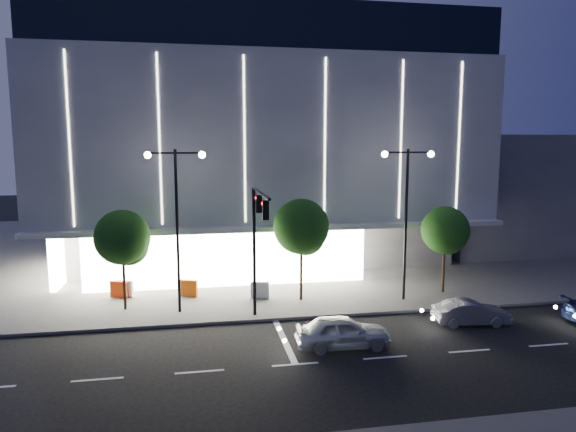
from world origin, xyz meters
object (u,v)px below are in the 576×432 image
at_px(street_lamp_east, 406,202).
at_px(tree_mid, 302,230).
at_px(car_second, 471,313).
at_px(barrier_d, 260,290).
at_px(barrier_b, 124,289).
at_px(tree_left, 123,240).
at_px(tree_right, 445,233).
at_px(barrier_c, 188,288).
at_px(traffic_mast, 257,230).
at_px(car_lead, 343,332).
at_px(barrier_a, 119,289).
at_px(street_lamp_west, 177,207).

height_order(street_lamp_east, tree_mid, street_lamp_east).
bearing_deg(car_second, barrier_d, 65.16).
height_order(car_second, barrier_b, car_second).
distance_m(tree_left, tree_right, 19.00).
bearing_deg(barrier_c, traffic_mast, -35.49).
distance_m(tree_left, car_second, 18.93).
bearing_deg(car_lead, barrier_a, 51.88).
xyz_separation_m(tree_left, barrier_d, (7.61, 0.67, -3.38)).
bearing_deg(barrier_d, car_second, -22.75).
bearing_deg(barrier_c, tree_mid, 6.13).
bearing_deg(street_lamp_west, traffic_mast, -33.65).
bearing_deg(tree_right, tree_mid, 180.00).
relative_size(traffic_mast, street_lamp_west, 0.79).
bearing_deg(tree_right, barrier_c, 173.26).
bearing_deg(street_lamp_east, barrier_c, 167.17).
xyz_separation_m(barrier_a, barrier_d, (8.27, -1.64, 0.00)).
bearing_deg(street_lamp_west, car_second, -16.13).
relative_size(car_second, barrier_b, 3.48).
xyz_separation_m(traffic_mast, street_lamp_west, (-4.00, 2.66, 0.93)).
relative_size(traffic_mast, tree_mid, 1.15).
xyz_separation_m(street_lamp_west, car_lead, (7.49, -6.05, -5.22)).
distance_m(traffic_mast, barrier_b, 10.53).
height_order(traffic_mast, tree_left, traffic_mast).
relative_size(traffic_mast, barrier_c, 6.43).
height_order(street_lamp_east, barrier_c, street_lamp_east).
xyz_separation_m(street_lamp_east, barrier_c, (-12.55, 2.86, -5.31)).
xyz_separation_m(street_lamp_west, street_lamp_east, (13.00, 0.00, 0.00)).
height_order(tree_right, barrier_b, tree_right).
height_order(tree_right, barrier_a, tree_right).
distance_m(barrier_b, barrier_c, 3.85).
relative_size(street_lamp_west, tree_left, 1.57).
relative_size(car_lead, barrier_d, 3.95).
bearing_deg(tree_left, street_lamp_east, -3.65).
xyz_separation_m(tree_mid, barrier_c, (-6.58, 1.84, -3.68)).
bearing_deg(tree_right, car_second, -102.22).
distance_m(street_lamp_west, barrier_b, 7.18).
bearing_deg(street_lamp_west, barrier_a, 137.55).
xyz_separation_m(street_lamp_east, barrier_b, (-16.35, 3.48, -5.31)).
relative_size(tree_right, barrier_d, 5.01).
distance_m(traffic_mast, street_lamp_east, 9.43).
bearing_deg(car_lead, tree_right, -48.37).
bearing_deg(barrier_a, barrier_b, 52.11).
bearing_deg(street_lamp_west, barrier_b, 133.97).
relative_size(car_lead, barrier_b, 3.95).
bearing_deg(car_second, street_lamp_west, 79.36).
bearing_deg(tree_mid, traffic_mast, -129.42).
bearing_deg(street_lamp_east, barrier_a, 168.69).
xyz_separation_m(barrier_b, barrier_d, (7.99, -1.79, 0.00)).
distance_m(tree_mid, barrier_b, 11.28).
height_order(tree_mid, barrier_a, tree_mid).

